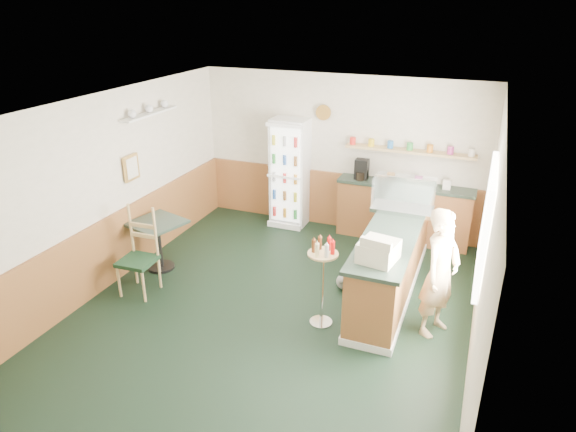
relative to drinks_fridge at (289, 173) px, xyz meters
The scene contains 13 objects.
ground 3.03m from the drinks_fridge, 72.97° to the right, with size 6.00×6.00×0.00m, color black.
room_envelope 2.17m from the drinks_fridge, 73.03° to the right, with size 5.04×6.02×2.72m.
service_counter 2.80m from the drinks_fridge, 37.28° to the right, with size 0.68×3.01×1.01m.
back_counter 2.07m from the drinks_fridge, ahead, with size 2.24×0.42×1.69m.
drinks_fridge is the anchor object (origin of this frame).
display_case 2.47m from the drinks_fridge, 26.80° to the right, with size 0.86×0.45×0.49m.
cash_register 3.51m from the drinks_fridge, 51.31° to the right, with size 0.41×0.43×0.24m, color beige.
shopkeeper 3.78m from the drinks_fridge, 40.01° to the right, with size 0.55×0.39×1.64m, color tan.
condiment_stand 3.19m from the drinks_fridge, 61.22° to the right, with size 0.38×0.38×1.17m.
newspaper_rack 2.63m from the drinks_fridge, 44.80° to the right, with size 0.09×0.43×0.51m.
cafe_table 2.65m from the drinks_fridge, 117.50° to the right, with size 0.88×0.88×0.78m.
cafe_chair 3.12m from the drinks_fridge, 110.19° to the right, with size 0.48×0.48×1.24m.
dog_doorstop 2.60m from the drinks_fridge, 50.22° to the right, with size 0.22×0.29×0.27m.
Camera 1 is at (2.33, -5.34, 3.86)m, focal length 32.00 mm.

